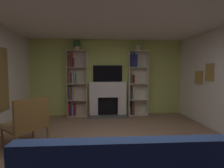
{
  "coord_description": "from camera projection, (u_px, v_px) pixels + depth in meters",
  "views": [
    {
      "loc": [
        -0.32,
        -2.7,
        1.48
      ],
      "look_at": [
        0.0,
        1.21,
        1.19
      ],
      "focal_mm": 26.99,
      "sensor_mm": 36.0,
      "label": 1
    }
  ],
  "objects": [
    {
      "name": "ground_plane",
      "position": [
        118.0,
        160.0,
        2.82
      ],
      "size": [
        7.28,
        7.28,
        0.0
      ],
      "primitive_type": "plane",
      "color": "#886751"
    },
    {
      "name": "wall_back_accent",
      "position": [
        108.0,
        77.0,
        5.77
      ],
      "size": [
        5.27,
        0.06,
        2.55
      ],
      "primitive_type": "cube",
      "color": "#BACB66",
      "rests_on": "ground_plane"
    },
    {
      "name": "ceiling",
      "position": [
        118.0,
        1.0,
        2.62
      ],
      "size": [
        5.27,
        6.19,
        0.06
      ],
      "primitive_type": "cube",
      "color": "white",
      "rests_on": "wall_back_accent"
    },
    {
      "name": "fireplace",
      "position": [
        108.0,
        98.0,
        5.66
      ],
      "size": [
        1.32,
        0.54,
        1.13
      ],
      "color": "white",
      "rests_on": "ground_plane"
    },
    {
      "name": "tv",
      "position": [
        108.0,
        74.0,
        5.7
      ],
      "size": [
        0.98,
        0.06,
        0.55
      ],
      "primitive_type": "cube",
      "color": "black",
      "rests_on": "fireplace"
    },
    {
      "name": "bookshelf_left",
      "position": [
        75.0,
        84.0,
        5.56
      ],
      "size": [
        0.65,
        0.28,
        2.16
      ],
      "color": "beige",
      "rests_on": "ground_plane"
    },
    {
      "name": "bookshelf_right",
      "position": [
        135.0,
        83.0,
        5.71
      ],
      "size": [
        0.65,
        0.33,
        2.16
      ],
      "color": "silver",
      "rests_on": "ground_plane"
    },
    {
      "name": "potted_plant",
      "position": [
        77.0,
        44.0,
        5.42
      ],
      "size": [
        0.23,
        0.23,
        0.34
      ],
      "color": "beige",
      "rests_on": "bookshelf_left"
    },
    {
      "name": "vase_with_flowers",
      "position": [
        138.0,
        47.0,
        5.59
      ],
      "size": [
        0.14,
        0.14,
        0.36
      ],
      "color": "beige",
      "rests_on": "bookshelf_right"
    },
    {
      "name": "armchair",
      "position": [
        27.0,
        122.0,
        3.28
      ],
      "size": [
        0.89,
        0.9,
        0.97
      ],
      "color": "brown",
      "rests_on": "ground_plane"
    },
    {
      "name": "coffee_table",
      "position": [
        114.0,
        160.0,
        2.21
      ],
      "size": [
        0.86,
        0.46,
        0.38
      ],
      "color": "brown",
      "rests_on": "ground_plane"
    }
  ]
}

